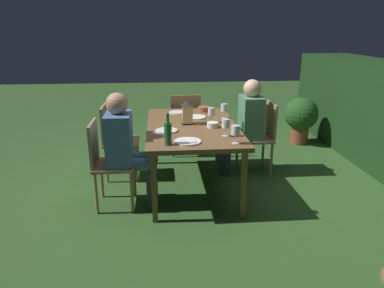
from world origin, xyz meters
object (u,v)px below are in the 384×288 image
person_in_green (245,122)px  chair_side_left_b (107,160)px  plate_a (196,117)px  green_bottle_on_table (168,133)px  wine_glass_d (211,112)px  bowl_bread (204,109)px  person_in_blue (126,145)px  plate_c (188,141)px  plate_b (166,131)px  chair_head_near (185,121)px  bowl_olives (213,125)px  potted_plant_by_hedge (301,116)px  plate_d (178,112)px  wine_glass_a (224,108)px  dining_table (192,130)px  lantern_centerpiece (187,111)px  wine_glass_c (235,131)px  chair_side_right_a (261,134)px  chair_side_left_a (115,138)px  wine_glass_b (226,124)px

person_in_green → chair_side_left_b: size_ratio=1.32×
chair_side_left_b → plate_a: 1.19m
green_bottle_on_table → chair_side_left_b: bearing=-115.9°
wine_glass_d → bowl_bread: size_ratio=1.11×
person_in_blue → plate_c: size_ratio=4.59×
plate_b → chair_head_near: bearing=167.8°
person_in_blue → chair_head_near: bearing=155.0°
chair_side_left_b → bowl_olives: bearing=103.7°
potted_plant_by_hedge → plate_d: bearing=-66.1°
chair_head_near → potted_plant_by_hedge: chair_head_near is taller
person_in_green → plate_b: (0.60, -0.96, 0.09)m
wine_glass_a → bowl_bread: wine_glass_a is taller
wine_glass_a → bowl_bread: bearing=-153.3°
dining_table → lantern_centerpiece: (-0.05, -0.05, 0.20)m
person_in_green → wine_glass_c: 1.13m
chair_side_right_a → bowl_olives: chair_side_right_a is taller
plate_a → green_bottle_on_table: bearing=-19.3°
plate_c → chair_side_left_a: bearing=-141.5°
chair_side_left_a → bowl_olives: chair_side_left_a is taller
plate_b → potted_plant_by_hedge: size_ratio=0.31×
lantern_centerpiece → plate_a: size_ratio=1.10×
plate_a → plate_c: 0.94m
wine_glass_a → green_bottle_on_table: bearing=-35.8°
wine_glass_d → plate_a: size_ratio=0.70×
wine_glass_c → plate_b: (-0.46, -0.61, -0.11)m
chair_side_left_b → green_bottle_on_table: (0.29, 0.60, 0.34)m
wine_glass_c → bowl_bread: (-1.32, -0.12, -0.09)m
wine_glass_d → plate_d: bearing=-145.6°
plate_a → plate_b: bearing=-32.8°
chair_side_left_a → dining_table: bearing=66.9°
person_in_green → wine_glass_c: (1.05, -0.34, 0.20)m
wine_glass_d → person_in_green: bearing=122.7°
plate_d → chair_side_right_a: bearing=78.1°
person_in_blue → green_bottle_on_table: 0.53m
person_in_blue → chair_side_left_a: bearing=-165.3°
plate_c → bowl_olives: bearing=148.5°
plate_a → bowl_olives: (0.43, 0.14, 0.02)m
chair_side_left_a → lantern_centerpiece: 0.96m
plate_a → potted_plant_by_hedge: (-1.11, 1.72, -0.30)m
dining_table → chair_side_left_b: chair_side_left_b is taller
dining_table → plate_a: (-0.32, 0.07, 0.06)m
chair_side_left_b → person_in_blue: (-0.00, 0.20, 0.15)m
chair_head_near → green_bottle_on_table: (1.74, -0.27, 0.34)m
person_in_green → plate_d: bearing=-104.7°
chair_side_right_a → bowl_olives: size_ratio=7.01×
wine_glass_a → wine_glass_b: (0.71, -0.11, 0.00)m
chair_side_left_a → plate_a: chair_side_left_a is taller
chair_side_right_a → chair_side_left_b: 1.90m
chair_head_near → bowl_olives: 1.23m
person_in_blue → bowl_bread: (-1.01, 0.89, 0.11)m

